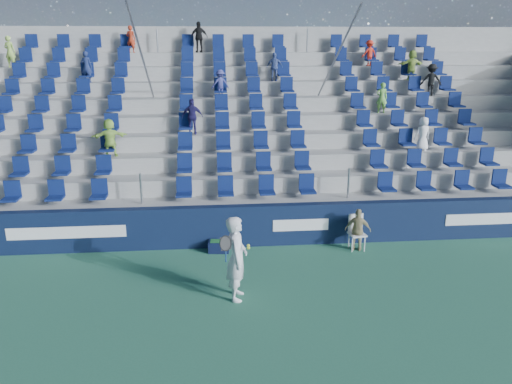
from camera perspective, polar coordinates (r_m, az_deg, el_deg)
The scene contains 7 objects.
ground at distance 11.67m, azimuth 0.27°, elevation -12.08°, with size 70.00×70.00×0.00m, color #307154.
sponsor_wall at distance 14.28m, azimuth -0.92°, elevation -3.84°, with size 24.00×0.32×1.20m.
grandstand at distance 18.76m, azimuth -2.11°, elevation 6.09°, with size 24.00×8.17×6.63m.
tennis_player at distance 11.28m, azimuth -2.22°, elevation -7.57°, with size 0.69×0.77×1.97m.
line_judge_chair at distance 14.36m, azimuth 11.39°, elevation -4.20°, with size 0.49×0.50×0.99m.
line_judge at distance 14.21m, azimuth 11.57°, elevation -4.26°, with size 0.71×0.30×1.22m, color tan.
ball_bin at distance 14.03m, azimuth -4.26°, elevation -6.14°, with size 0.61×0.43×0.32m.
Camera 1 is at (-0.98, -10.16, 5.67)m, focal length 35.00 mm.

